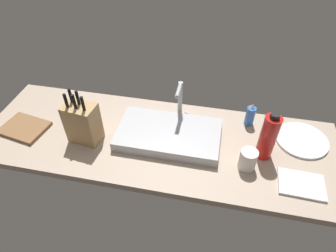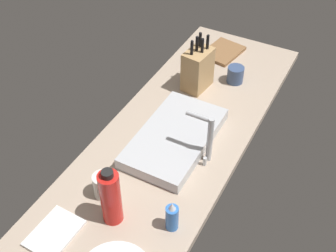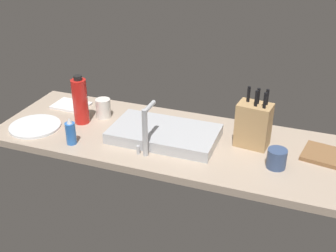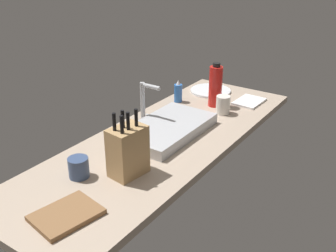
% 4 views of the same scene
% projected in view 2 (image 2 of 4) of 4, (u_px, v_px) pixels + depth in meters
% --- Properties ---
extents(countertop_slab, '(1.76, 0.59, 0.04)m').
position_uv_depth(countertop_slab, '(177.00, 136.00, 1.92)').
color(countertop_slab, tan).
rests_on(countertop_slab, ground).
extents(sink_basin, '(0.50, 0.28, 0.05)m').
position_uv_depth(sink_basin, '(175.00, 138.00, 1.84)').
color(sink_basin, '#B7BABF').
rests_on(sink_basin, countertop_slab).
extents(faucet, '(0.06, 0.12, 0.22)m').
position_uv_depth(faucet, '(207.00, 136.00, 1.70)').
color(faucet, '#B7BABF').
rests_on(faucet, countertop_slab).
extents(knife_block, '(0.16, 0.12, 0.27)m').
position_uv_depth(knife_block, '(198.00, 69.00, 2.08)').
color(knife_block, tan).
rests_on(knife_block, countertop_slab).
extents(cutting_board, '(0.24, 0.20, 0.02)m').
position_uv_depth(cutting_board, '(223.00, 52.00, 2.36)').
color(cutting_board, brown).
rests_on(cutting_board, countertop_slab).
extents(soap_bottle, '(0.05, 0.05, 0.13)m').
position_uv_depth(soap_bottle, '(172.00, 217.00, 1.51)').
color(soap_bottle, blue).
rests_on(soap_bottle, countertop_slab).
extents(water_bottle, '(0.07, 0.07, 0.25)m').
position_uv_depth(water_bottle, '(110.00, 197.00, 1.50)').
color(water_bottle, red).
rests_on(water_bottle, countertop_slab).
extents(dish_towel, '(0.19, 0.14, 0.01)m').
position_uv_depth(dish_towel, '(54.00, 233.00, 1.52)').
color(dish_towel, white).
rests_on(dish_towel, countertop_slab).
extents(coffee_mug, '(0.08, 0.08, 0.10)m').
position_uv_depth(coffee_mug, '(103.00, 185.00, 1.62)').
color(coffee_mug, silver).
rests_on(coffee_mug, countertop_slab).
extents(ceramic_cup, '(0.08, 0.08, 0.08)m').
position_uv_depth(ceramic_cup, '(235.00, 75.00, 2.15)').
color(ceramic_cup, '#384C75').
rests_on(ceramic_cup, countertop_slab).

